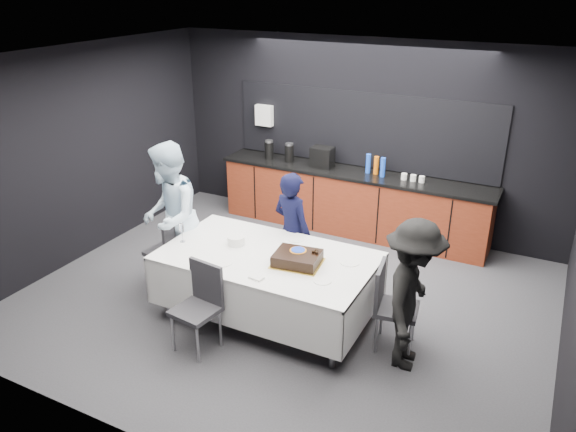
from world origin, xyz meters
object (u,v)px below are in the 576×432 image
(chair_near, at_px, (200,300))
(person_left, at_px, (170,217))
(cake_assembly, at_px, (297,258))
(party_table, at_px, (267,266))
(chair_right, at_px, (390,301))
(champagne_flute, at_px, (182,229))
(chair_left, at_px, (171,247))
(person_right, at_px, (412,296))
(plate_stack, at_px, (236,240))
(person_center, at_px, (292,232))

(chair_near, relative_size, person_left, 0.51)
(cake_assembly, xyz_separation_m, person_left, (-1.78, 0.14, 0.07))
(party_table, height_order, chair_right, chair_right)
(party_table, xyz_separation_m, champagne_flute, (-1.02, -0.15, 0.30))
(chair_left, bearing_deg, chair_near, -39.17)
(cake_assembly, height_order, person_left, person_left)
(chair_near, relative_size, person_right, 0.60)
(party_table, relative_size, chair_right, 2.51)
(party_table, relative_size, person_right, 1.50)
(plate_stack, relative_size, person_center, 0.13)
(party_table, bearing_deg, chair_near, -114.66)
(plate_stack, xyz_separation_m, person_right, (2.07, -0.17, -0.05))
(champagne_flute, xyz_separation_m, chair_near, (0.67, -0.63, -0.40))
(person_right, bearing_deg, cake_assembly, 81.45)
(chair_right, bearing_deg, champagne_flute, -174.10)
(chair_right, bearing_deg, chair_near, -153.14)
(chair_near, bearing_deg, chair_right, 26.86)
(champagne_flute, relative_size, chair_left, 0.24)
(plate_stack, height_order, person_left, person_left)
(cake_assembly, relative_size, person_center, 0.37)
(cake_assembly, distance_m, chair_near, 1.09)
(champagne_flute, distance_m, person_right, 2.66)
(person_left, xyz_separation_m, person_right, (3.03, -0.20, -0.14))
(chair_near, bearing_deg, party_table, 65.34)
(chair_left, xyz_separation_m, chair_right, (2.75, 0.03, 0.00))
(cake_assembly, distance_m, person_left, 1.78)
(person_center, bearing_deg, party_table, 111.49)
(cake_assembly, bearing_deg, party_table, 175.80)
(plate_stack, relative_size, chair_left, 0.21)
(champagne_flute, height_order, chair_near, champagne_flute)
(person_center, bearing_deg, person_left, 41.63)
(cake_assembly, xyz_separation_m, plate_stack, (-0.82, 0.10, -0.01))
(party_table, bearing_deg, person_center, 94.73)
(plate_stack, bearing_deg, party_table, -9.43)
(party_table, distance_m, person_right, 1.64)
(chair_right, distance_m, person_center, 1.57)
(champagne_flute, height_order, person_left, person_left)
(cake_assembly, distance_m, champagne_flute, 1.41)
(party_table, relative_size, person_left, 1.27)
(person_center, relative_size, person_right, 0.96)
(cake_assembly, relative_size, chair_near, 0.60)
(champagne_flute, relative_size, person_right, 0.14)
(chair_left, height_order, chair_right, same)
(cake_assembly, distance_m, chair_left, 1.80)
(party_table, distance_m, chair_right, 1.38)
(cake_assembly, height_order, plate_stack, cake_assembly)
(person_center, bearing_deg, chair_left, 43.29)
(chair_left, xyz_separation_m, person_left, (-0.01, 0.04, 0.38))
(champagne_flute, height_order, person_center, person_center)
(chair_right, bearing_deg, person_center, 156.22)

